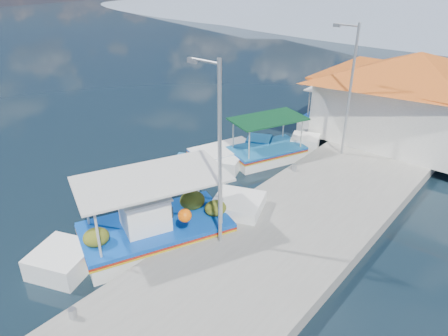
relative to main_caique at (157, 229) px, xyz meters
The scene contains 10 objects.
ground 2.81m from the main_caique, 157.23° to the right, with size 160.00×160.00×0.00m, color black.
quay 5.97m from the main_caique, 55.76° to the left, with size 5.00×44.00×0.50m, color gray.
bollards 4.37m from the main_caique, 73.27° to the left, with size 0.20×17.20×0.30m.
main_caique is the anchor object (origin of this frame).
caique_green_canopy 8.04m from the main_caique, 96.60° to the left, with size 3.48×5.94×2.41m.
caique_blue_hull 7.04m from the main_caique, 110.58° to the left, with size 2.91×5.36×1.01m.
caique_far 14.87m from the main_caique, 93.17° to the left, with size 2.26×7.24×2.54m.
harbor_building 14.57m from the main_caique, 75.31° to the left, with size 10.49×10.49×4.40m.
lamp_post_near 3.95m from the main_caique, 25.38° to the left, with size 1.21×0.14×6.00m.
lamp_post_far 10.65m from the main_caique, 78.81° to the left, with size 1.21×0.14×6.00m.
Camera 1 is at (11.96, -6.63, 8.90)m, focal length 33.63 mm.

